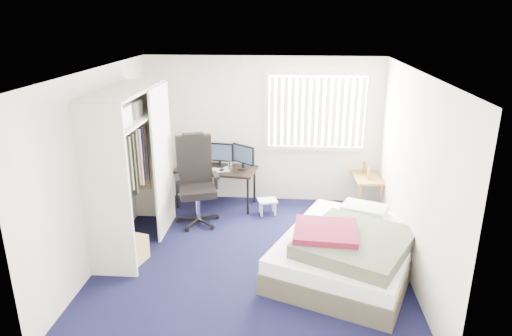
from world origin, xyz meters
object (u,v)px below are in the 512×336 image
at_px(nightstand, 365,179).
at_px(bed, 348,250).
at_px(desk, 216,165).
at_px(office_chair, 196,189).

distance_m(nightstand, bed, 2.15).
bearing_deg(desk, office_chair, -106.96).
bearing_deg(bed, desk, 135.22).
bearing_deg(office_chair, desk, 73.04).
bearing_deg(bed, nightstand, 76.38).
distance_m(desk, nightstand, 2.52).
relative_size(office_chair, nightstand, 1.60).
relative_size(nightstand, bed, 0.35).
distance_m(office_chair, bed, 2.59).
bearing_deg(desk, bed, -44.78).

